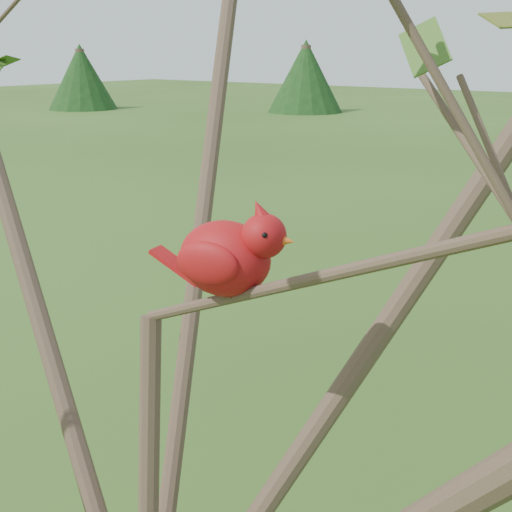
# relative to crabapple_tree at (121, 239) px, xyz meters

# --- Properties ---
(crabapple_tree) EXTENTS (2.35, 2.05, 2.95)m
(crabapple_tree) POSITION_rel_crabapple_tree_xyz_m (0.00, 0.00, 0.00)
(crabapple_tree) COLOR #3E2C21
(crabapple_tree) RESTS_ON ground
(cardinal) EXTENTS (0.23, 0.13, 0.16)m
(cardinal) POSITION_rel_crabapple_tree_xyz_m (0.11, 0.11, -0.03)
(cardinal) COLOR #AE130E
(cardinal) RESTS_ON ground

